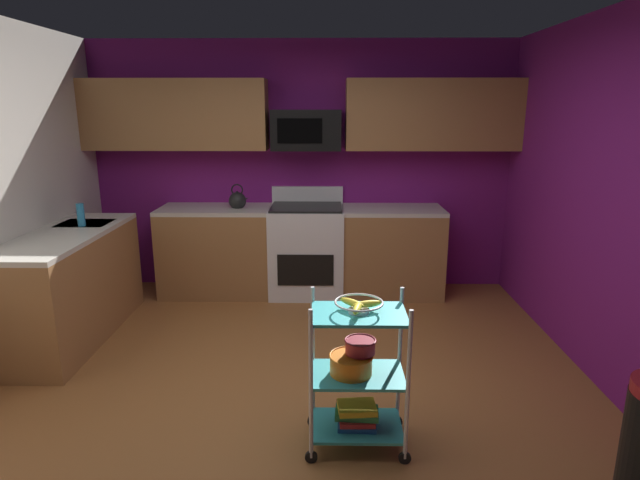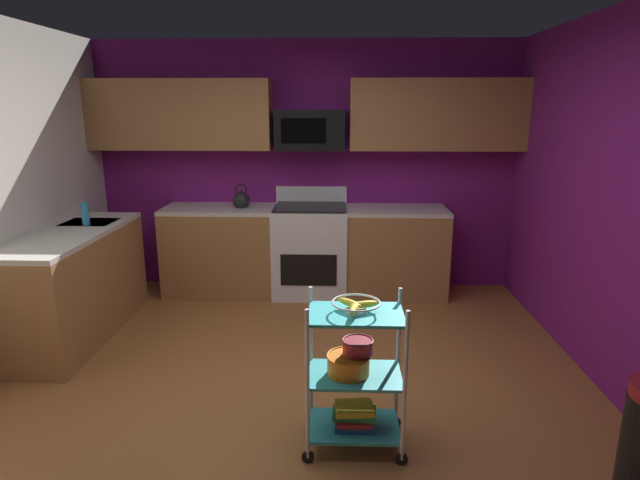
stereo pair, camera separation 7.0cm
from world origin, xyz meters
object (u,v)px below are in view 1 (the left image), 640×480
(microwave, at_px, (306,130))
(mixing_bowl_large, at_px, (351,364))
(fruit_bowl, at_px, (359,305))
(rolling_cart, at_px, (358,374))
(oven_range, at_px, (307,249))
(book_stack, at_px, (357,415))
(dish_soap_bottle, at_px, (81,215))
(kettle, at_px, (238,200))
(mixing_bowl_small, at_px, (360,346))

(microwave, relative_size, mixing_bowl_large, 2.78)
(fruit_bowl, bearing_deg, microwave, 98.29)
(rolling_cart, bearing_deg, microwave, 98.29)
(oven_range, distance_m, microwave, 1.23)
(oven_range, bearing_deg, book_stack, -81.39)
(book_stack, bearing_deg, dish_soap_bottle, 143.40)
(microwave, bearing_deg, dish_soap_bottle, -152.74)
(dish_soap_bottle, bearing_deg, kettle, 35.98)
(mixing_bowl_large, bearing_deg, kettle, 112.24)
(kettle, bearing_deg, fruit_bowl, -67.05)
(microwave, xyz_separation_m, kettle, (-0.71, -0.11, -0.70))
(fruit_bowl, xyz_separation_m, mixing_bowl_small, (0.01, 0.02, -0.26))
(oven_range, height_order, mixing_bowl_large, oven_range)
(book_stack, bearing_deg, rolling_cart, 180.00)
(oven_range, height_order, microwave, microwave)
(fruit_bowl, xyz_separation_m, kettle, (-1.10, 2.60, 0.12))
(fruit_bowl, xyz_separation_m, mixing_bowl_large, (-0.04, 0.00, -0.36))
(mixing_bowl_large, distance_m, dish_soap_bottle, 2.90)
(oven_range, xyz_separation_m, mixing_bowl_small, (0.41, -2.58, 0.14))
(oven_range, distance_m, rolling_cart, 2.64)
(oven_range, distance_m, dish_soap_bottle, 2.18)
(oven_range, distance_m, book_stack, 2.65)
(book_stack, xyz_separation_m, dish_soap_bottle, (-2.32, 1.72, 0.83))
(mixing_bowl_small, distance_m, dish_soap_bottle, 2.91)
(fruit_bowl, bearing_deg, mixing_bowl_small, 60.27)
(microwave, height_order, rolling_cart, microwave)
(fruit_bowl, bearing_deg, oven_range, 98.61)
(rolling_cart, relative_size, kettle, 3.47)
(mixing_bowl_small, xyz_separation_m, kettle, (-1.12, 2.58, 0.38))
(oven_range, bearing_deg, fruit_bowl, -81.39)
(fruit_bowl, height_order, mixing_bowl_small, fruit_bowl)
(rolling_cart, distance_m, book_stack, 0.26)
(microwave, distance_m, fruit_bowl, 2.86)
(oven_range, xyz_separation_m, mixing_bowl_large, (0.36, -2.61, 0.04))
(microwave, bearing_deg, rolling_cart, -81.71)
(microwave, distance_m, book_stack, 3.13)
(fruit_bowl, relative_size, mixing_bowl_small, 1.49)
(mixing_bowl_large, height_order, mixing_bowl_small, mixing_bowl_small)
(book_stack, height_order, kettle, kettle)
(oven_range, xyz_separation_m, microwave, (-0.00, 0.10, 1.22))
(book_stack, bearing_deg, fruit_bowl, 146.31)
(fruit_bowl, distance_m, kettle, 2.83)
(oven_range, relative_size, mixing_bowl_small, 6.04)
(fruit_bowl, height_order, book_stack, fruit_bowl)
(microwave, relative_size, book_stack, 2.71)
(fruit_bowl, relative_size, kettle, 1.03)
(book_stack, distance_m, dish_soap_bottle, 3.00)
(dish_soap_bottle, bearing_deg, oven_range, 24.73)
(microwave, height_order, dish_soap_bottle, microwave)
(mixing_bowl_small, bearing_deg, oven_range, 98.99)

